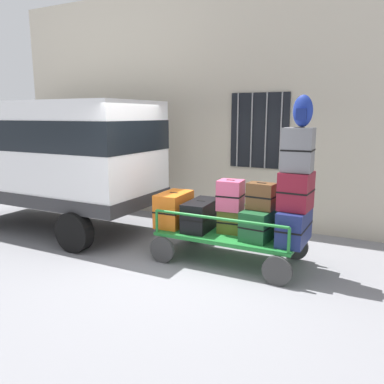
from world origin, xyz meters
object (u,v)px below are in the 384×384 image
(suitcase_midright_bottom, at_px, (261,223))
(suitcase_midright_middle, at_px, (261,196))
(suitcase_left_bottom, at_px, (174,209))
(suitcase_center_bottom, at_px, (230,221))
(van, at_px, (51,152))
(luggage_cart, at_px, (229,238))
(suitcase_right_bottom, at_px, (294,226))
(suitcase_right_middle, at_px, (296,191))
(suitcase_right_top, at_px, (298,150))
(backpack, at_px, (303,111))
(suitcase_midleft_bottom, at_px, (201,215))
(suitcase_center_middle, at_px, (230,195))

(suitcase_midright_bottom, relative_size, suitcase_midright_middle, 1.93)
(suitcase_left_bottom, height_order, suitcase_center_bottom, suitcase_left_bottom)
(van, distance_m, luggage_cart, 4.11)
(suitcase_midright_bottom, xyz_separation_m, suitcase_right_bottom, (0.51, -0.02, 0.03))
(suitcase_center_bottom, xyz_separation_m, suitcase_right_bottom, (1.01, -0.03, 0.06))
(suitcase_midright_bottom, bearing_deg, suitcase_midright_middle, -90.00)
(van, height_order, suitcase_right_middle, van)
(suitcase_right_bottom, bearing_deg, luggage_cart, 179.41)
(luggage_cart, distance_m, suitcase_right_top, 1.77)
(suitcase_left_bottom, distance_m, suitcase_midright_bottom, 1.52)
(suitcase_left_bottom, xyz_separation_m, suitcase_right_middle, (2.03, -0.02, 0.50))
(van, relative_size, backpack, 10.08)
(suitcase_midright_bottom, xyz_separation_m, suitcase_right_top, (0.51, -0.04, 1.14))
(suitcase_right_middle, xyz_separation_m, backpack, (0.03, 0.02, 1.12))
(suitcase_midright_bottom, relative_size, suitcase_right_top, 1.34)
(van, height_order, suitcase_midright_bottom, van)
(van, height_order, luggage_cart, van)
(van, relative_size, luggage_cart, 1.95)
(van, bearing_deg, suitcase_right_bottom, -1.28)
(suitcase_midright_bottom, bearing_deg, van, 178.83)
(suitcase_midright_middle, relative_size, backpack, 0.98)
(luggage_cart, relative_size, suitcase_midleft_bottom, 2.70)
(suitcase_left_bottom, height_order, suitcase_midleft_bottom, suitcase_left_bottom)
(suitcase_center_bottom, xyz_separation_m, suitcase_right_middle, (1.01, -0.04, 0.59))
(suitcase_left_bottom, relative_size, suitcase_midright_bottom, 0.92)
(backpack, bearing_deg, suitcase_midright_bottom, 178.51)
(suitcase_left_bottom, height_order, suitcase_right_top, suitcase_right_top)
(suitcase_center_bottom, bearing_deg, suitcase_center_middle, -90.00)
(suitcase_center_middle, height_order, suitcase_right_bottom, suitcase_center_middle)
(suitcase_left_bottom, bearing_deg, suitcase_midright_bottom, 0.69)
(backpack, bearing_deg, luggage_cart, 179.73)
(luggage_cart, distance_m, backpack, 2.24)
(van, xyz_separation_m, suitcase_midright_bottom, (4.43, -0.09, -0.89))
(van, distance_m, suitcase_right_bottom, 5.02)
(suitcase_midleft_bottom, bearing_deg, suitcase_midright_bottom, 0.58)
(suitcase_midleft_bottom, relative_size, backpack, 1.91)
(luggage_cart, relative_size, suitcase_center_middle, 4.74)
(suitcase_center_bottom, relative_size, suitcase_right_bottom, 0.49)
(van, height_order, suitcase_left_bottom, van)
(suitcase_right_bottom, distance_m, suitcase_right_top, 1.11)
(luggage_cart, distance_m, suitcase_midleft_bottom, 0.60)
(suitcase_center_bottom, xyz_separation_m, suitcase_midright_middle, (0.51, -0.05, 0.47))
(suitcase_midleft_bottom, distance_m, suitcase_center_middle, 0.63)
(suitcase_midleft_bottom, bearing_deg, suitcase_center_middle, 0.71)
(suitcase_midright_bottom, xyz_separation_m, backpack, (0.54, -0.01, 1.67))
(suitcase_midright_middle, height_order, suitcase_right_bottom, suitcase_midright_middle)
(suitcase_midright_bottom, bearing_deg, suitcase_center_bottom, 179.05)
(luggage_cart, height_order, suitcase_center_bottom, suitcase_center_bottom)
(van, bearing_deg, backpack, -1.21)
(suitcase_center_middle, xyz_separation_m, backpack, (1.04, -0.01, 1.28))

